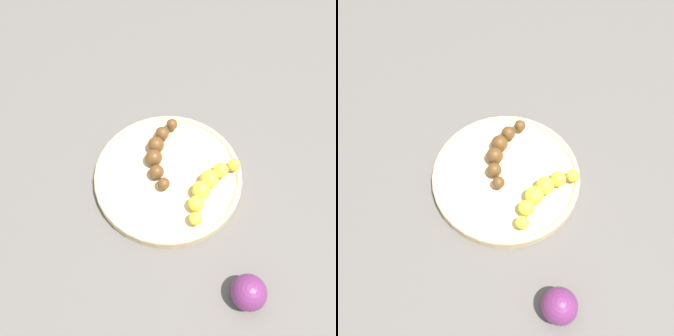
{
  "view_description": "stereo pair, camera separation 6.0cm",
  "coord_description": "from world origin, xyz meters",
  "views": [
    {
      "loc": [
        -0.3,
        0.08,
        0.55
      ],
      "look_at": [
        0.0,
        0.0,
        0.04
      ],
      "focal_mm": 37.89,
      "sensor_mm": 36.0,
      "label": 1
    },
    {
      "loc": [
        -0.31,
        0.02,
        0.55
      ],
      "look_at": [
        0.0,
        0.0,
        0.04
      ],
      "focal_mm": 37.89,
      "sensor_mm": 36.0,
      "label": 2
    }
  ],
  "objects": [
    {
      "name": "fruit_bowl",
      "position": [
        0.0,
        0.0,
        0.01
      ],
      "size": [
        0.26,
        0.26,
        0.02
      ],
      "color": "#D1B784",
      "rests_on": "ground_plane"
    },
    {
      "name": "banana_overripe",
      "position": [
        0.04,
        0.01,
        0.03
      ],
      "size": [
        0.14,
        0.07,
        0.03
      ],
      "rotation": [
        0.0,
        0.0,
        1.21
      ],
      "color": "#593819",
      "rests_on": "fruit_bowl"
    },
    {
      "name": "plum_purple",
      "position": [
        -0.22,
        -0.06,
        0.03
      ],
      "size": [
        0.05,
        0.05,
        0.05
      ],
      "primitive_type": "sphere",
      "color": "#662659",
      "rests_on": "ground_plane"
    },
    {
      "name": "banana_yellow",
      "position": [
        -0.05,
        -0.06,
        0.03
      ],
      "size": [
        0.1,
        0.11,
        0.03
      ],
      "rotation": [
        0.0,
        0.0,
        0.71
      ],
      "color": "yellow",
      "rests_on": "fruit_bowl"
    },
    {
      "name": "ground_plane",
      "position": [
        0.0,
        0.0,
        0.0
      ],
      "size": [
        2.4,
        2.4,
        0.0
      ],
      "primitive_type": "plane",
      "color": "#56514C"
    }
  ]
}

